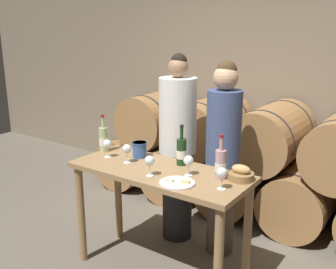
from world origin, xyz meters
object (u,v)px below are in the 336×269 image
object	(u,v)px
wine_bottle_white	(104,139)
wine_bottle_red	(181,152)
bread_basket	(241,174)
wine_glass_left	(127,149)
cheese_plate	(177,183)
wine_glass_center	(150,161)
person_left	(178,148)
blue_crock	(140,149)
wine_bottle_rose	(221,164)
wine_glass_right	(188,161)
tasting_table	(159,188)
person_right	(223,157)
wine_glass_far_right	(222,174)
wine_glass_far_left	(107,144)

from	to	relation	value
wine_bottle_white	wine_bottle_red	bearing A→B (deg)	7.41
bread_basket	wine_glass_left	size ratio (longest dim) A/B	1.22
wine_bottle_white	cheese_plate	distance (m)	0.98
wine_glass_center	bread_basket	bearing A→B (deg)	28.18
person_left	blue_crock	size ratio (longest dim) A/B	13.52
wine_bottle_rose	wine_glass_right	distance (m)	0.23
bread_basket	cheese_plate	xyz separation A→B (m)	(-0.33, -0.33, -0.03)
tasting_table	person_left	bearing A→B (deg)	109.94
wine_bottle_white	wine_glass_right	size ratio (longest dim) A/B	2.14
person_right	wine_bottle_white	distance (m)	1.04
person_right	wine_glass_center	bearing A→B (deg)	-107.56
wine_glass_center	wine_glass_right	bearing A→B (deg)	36.17
wine_bottle_red	wine_glass_far_right	distance (m)	0.55
person_right	wine_bottle_rose	xyz separation A→B (m)	(0.22, -0.48, 0.12)
bread_basket	blue_crock	bearing A→B (deg)	-179.17
person_right	bread_basket	distance (m)	0.54
wine_bottle_rose	wine_glass_center	distance (m)	0.51
wine_glass_far_left	cheese_plate	bearing A→B (deg)	-10.80
blue_crock	wine_bottle_white	bearing A→B (deg)	-170.56
wine_glass_far_right	bread_basket	bearing A→B (deg)	81.75
tasting_table	wine_glass_left	world-z (taller)	wine_glass_left
person_right	person_left	bearing A→B (deg)	-179.96
wine_bottle_rose	wine_glass_far_left	size ratio (longest dim) A/B	2.13
person_left	wine_bottle_rose	distance (m)	0.84
person_left	wine_glass_left	xyz separation A→B (m)	(-0.09, -0.59, 0.13)
person_left	person_right	world-z (taller)	person_left
wine_glass_left	wine_glass_far_right	distance (m)	0.87
wine_bottle_white	wine_bottle_rose	world-z (taller)	same
wine_bottle_rose	cheese_plate	size ratio (longest dim) A/B	1.31
blue_crock	cheese_plate	size ratio (longest dim) A/B	0.51
tasting_table	wine_glass_left	xyz separation A→B (m)	(-0.30, -0.03, 0.27)
tasting_table	cheese_plate	xyz separation A→B (m)	(0.27, -0.17, 0.16)
person_right	cheese_plate	xyz separation A→B (m)	(0.02, -0.74, 0.02)
wine_glass_left	wine_glass_far_right	xyz separation A→B (m)	(0.87, -0.05, 0.00)
wine_glass_far_left	wine_bottle_rose	bearing A→B (deg)	6.15
tasting_table	person_right	world-z (taller)	person_right
tasting_table	wine_bottle_rose	xyz separation A→B (m)	(0.47, 0.09, 0.26)
wine_bottle_white	bread_basket	world-z (taller)	wine_bottle_white
person_left	wine_glass_center	bearing A→B (deg)	-72.28
wine_glass_center	wine_bottle_red	bearing A→B (deg)	79.97
wine_bottle_red	bread_basket	world-z (taller)	wine_bottle_red
tasting_table	blue_crock	xyz separation A→B (m)	(-0.31, 0.15, 0.22)
blue_crock	bread_basket	distance (m)	0.91
bread_basket	wine_glass_far_right	size ratio (longest dim) A/B	1.22
bread_basket	wine_glass_far_left	size ratio (longest dim) A/B	1.22
wine_glass_center	wine_bottle_white	bearing A→B (deg)	160.85
person_left	wine_bottle_rose	world-z (taller)	person_left
cheese_plate	person_left	bearing A→B (deg)	123.18
tasting_table	person_right	size ratio (longest dim) A/B	0.83
wine_glass_far_left	wine_glass_left	distance (m)	0.22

